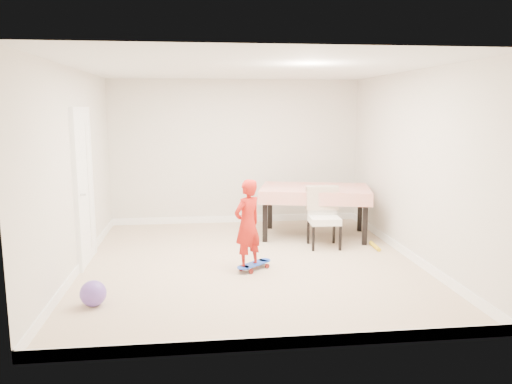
{
  "coord_description": "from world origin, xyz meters",
  "views": [
    {
      "loc": [
        -0.7,
        -6.54,
        2.1
      ],
      "look_at": [
        0.1,
        0.2,
        0.95
      ],
      "focal_mm": 35.0,
      "sensor_mm": 36.0,
      "label": 1
    }
  ],
  "objects": [
    {
      "name": "wall_front",
      "position": [
        0.0,
        -2.48,
        1.3
      ],
      "size": [
        4.5,
        0.04,
        2.6
      ],
      "primitive_type": "cube",
      "color": "beige",
      "rests_on": "ground"
    },
    {
      "name": "baseboard_right",
      "position": [
        2.24,
        0.0,
        0.06
      ],
      "size": [
        0.02,
        5.0,
        0.12
      ],
      "primitive_type": "cube",
      "color": "white",
      "rests_on": "ground"
    },
    {
      "name": "wall_back",
      "position": [
        0.0,
        2.48,
        1.3
      ],
      "size": [
        4.5,
        0.04,
        2.6
      ],
      "primitive_type": "cube",
      "color": "beige",
      "rests_on": "ground"
    },
    {
      "name": "baseboard_front",
      "position": [
        0.0,
        -2.49,
        0.06
      ],
      "size": [
        4.5,
        0.02,
        0.12
      ],
      "primitive_type": "cube",
      "color": "white",
      "rests_on": "ground"
    },
    {
      "name": "wall_right",
      "position": [
        2.23,
        0.0,
        1.3
      ],
      "size": [
        0.04,
        5.0,
        2.6
      ],
      "primitive_type": "cube",
      "color": "beige",
      "rests_on": "ground"
    },
    {
      "name": "ceiling",
      "position": [
        0.0,
        0.0,
        2.58
      ],
      "size": [
        4.5,
        5.0,
        0.04
      ],
      "primitive_type": "cube",
      "color": "silver",
      "rests_on": "wall_back"
    },
    {
      "name": "door",
      "position": [
        -2.22,
        0.3,
        1.02
      ],
      "size": [
        0.11,
        0.94,
        2.11
      ],
      "primitive_type": "cube",
      "color": "white",
      "rests_on": "ground"
    },
    {
      "name": "balloon",
      "position": [
        -1.83,
        -1.3,
        0.14
      ],
      "size": [
        0.28,
        0.28,
        0.28
      ],
      "primitive_type": "sphere",
      "color": "#6747AA",
      "rests_on": "ground"
    },
    {
      "name": "dining_table",
      "position": [
        1.2,
        1.32,
        0.41
      ],
      "size": [
        1.95,
        1.47,
        0.82
      ],
      "primitive_type": null,
      "rotation": [
        0.0,
        0.0,
        -0.23
      ],
      "color": "#BA1209",
      "rests_on": "ground"
    },
    {
      "name": "skateboard",
      "position": [
        0.02,
        -0.29,
        0.04
      ],
      "size": [
        0.57,
        0.53,
        0.09
      ],
      "primitive_type": null,
      "rotation": [
        0.0,
        0.0,
        0.71
      ],
      "color": "blue",
      "rests_on": "ground"
    },
    {
      "name": "child",
      "position": [
        -0.07,
        -0.31,
        0.58
      ],
      "size": [
        0.51,
        0.48,
        1.17
      ],
      "primitive_type": "imported",
      "rotation": [
        0.0,
        0.0,
        3.81
      ],
      "color": "red",
      "rests_on": "ground"
    },
    {
      "name": "ground",
      "position": [
        0.0,
        0.0,
        0.0
      ],
      "size": [
        5.0,
        5.0,
        0.0
      ],
      "primitive_type": "plane",
      "color": "tan",
      "rests_on": "ground"
    },
    {
      "name": "baseboard_back",
      "position": [
        0.0,
        2.49,
        0.06
      ],
      "size": [
        4.5,
        0.02,
        0.12
      ],
      "primitive_type": "cube",
      "color": "white",
      "rests_on": "ground"
    },
    {
      "name": "wall_left",
      "position": [
        -2.23,
        0.0,
        1.3
      ],
      "size": [
        0.04,
        5.0,
        2.6
      ],
      "primitive_type": "cube",
      "color": "beige",
      "rests_on": "ground"
    },
    {
      "name": "dining_chair",
      "position": [
        1.19,
        0.66,
        0.46
      ],
      "size": [
        0.52,
        0.6,
        0.92
      ],
      "primitive_type": null,
      "rotation": [
        0.0,
        0.0,
        -0.04
      ],
      "color": "white",
      "rests_on": "ground"
    },
    {
      "name": "baseboard_left",
      "position": [
        -2.24,
        0.0,
        0.06
      ],
      "size": [
        0.02,
        5.0,
        0.12
      ],
      "primitive_type": "cube",
      "color": "white",
      "rests_on": "ground"
    },
    {
      "name": "foam_toy",
      "position": [
        1.95,
        0.5,
        0.03
      ],
      "size": [
        0.08,
        0.4,
        0.06
      ],
      "primitive_type": "cylinder",
      "rotation": [
        1.57,
        0.0,
        -0.04
      ],
      "color": "gold",
      "rests_on": "ground"
    }
  ]
}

